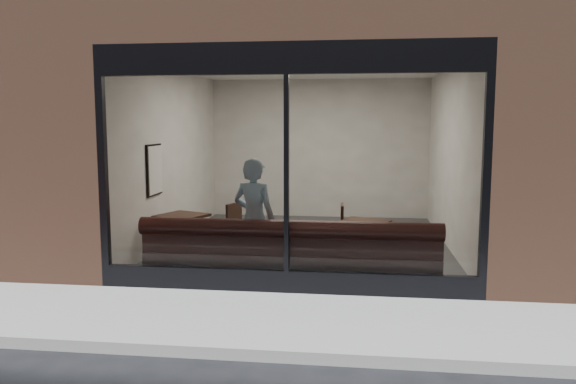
# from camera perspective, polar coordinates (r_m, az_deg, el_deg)

# --- Properties ---
(ground) EXTENTS (120.00, 120.00, 0.00)m
(ground) POSITION_cam_1_polar(r_m,az_deg,el_deg) (5.52, -2.98, -16.47)
(ground) COLOR black
(ground) RESTS_ON ground
(sidewalk_near) EXTENTS (40.00, 2.00, 0.01)m
(sidewalk_near) POSITION_cam_1_polar(r_m,az_deg,el_deg) (6.44, -1.37, -12.90)
(sidewalk_near) COLOR gray
(sidewalk_near) RESTS_ON ground
(kerb_near) EXTENTS (40.00, 0.10, 0.12)m
(kerb_near) POSITION_cam_1_polar(r_m,az_deg,el_deg) (5.45, -3.08, -16.10)
(kerb_near) COLOR gray
(kerb_near) RESTS_ON ground
(host_building_pier_left) EXTENTS (2.50, 12.00, 3.20)m
(host_building_pier_left) POSITION_cam_1_polar(r_m,az_deg,el_deg) (13.80, -12.57, 4.39)
(host_building_pier_left) COLOR brown
(host_building_pier_left) RESTS_ON ground
(host_building_pier_right) EXTENTS (2.50, 12.00, 3.20)m
(host_building_pier_right) POSITION_cam_1_polar(r_m,az_deg,el_deg) (13.30, 19.57, 4.06)
(host_building_pier_right) COLOR brown
(host_building_pier_right) RESTS_ON ground
(host_building_backfill) EXTENTS (5.00, 6.00, 3.20)m
(host_building_backfill) POSITION_cam_1_polar(r_m,az_deg,el_deg) (16.02, 3.95, 4.89)
(host_building_backfill) COLOR brown
(host_building_backfill) RESTS_ON ground
(cafe_floor) EXTENTS (6.00, 6.00, 0.00)m
(cafe_floor) POSITION_cam_1_polar(r_m,az_deg,el_deg) (10.26, 1.96, -5.23)
(cafe_floor) COLOR #2D2D30
(cafe_floor) RESTS_ON ground
(cafe_ceiling) EXTENTS (6.00, 6.00, 0.00)m
(cafe_ceiling) POSITION_cam_1_polar(r_m,az_deg,el_deg) (10.07, 2.04, 12.68)
(cafe_ceiling) COLOR white
(cafe_ceiling) RESTS_ON host_building_upper
(cafe_wall_back) EXTENTS (5.00, 0.00, 5.00)m
(cafe_wall_back) POSITION_cam_1_polar(r_m,az_deg,el_deg) (13.02, 3.19, 4.40)
(cafe_wall_back) COLOR beige
(cafe_wall_back) RESTS_ON ground
(cafe_wall_left) EXTENTS (0.00, 6.00, 6.00)m
(cafe_wall_left) POSITION_cam_1_polar(r_m,az_deg,el_deg) (10.56, -11.61, 3.64)
(cafe_wall_left) COLOR beige
(cafe_wall_left) RESTS_ON ground
(cafe_wall_right) EXTENTS (0.00, 6.00, 6.00)m
(cafe_wall_right) POSITION_cam_1_polar(r_m,az_deg,el_deg) (10.13, 16.20, 3.37)
(cafe_wall_right) COLOR beige
(cafe_wall_right) RESTS_ON ground
(storefront_kick) EXTENTS (5.00, 0.10, 0.30)m
(storefront_kick) POSITION_cam_1_polar(r_m,az_deg,el_deg) (7.38, -0.15, -9.09)
(storefront_kick) COLOR black
(storefront_kick) RESTS_ON ground
(storefront_header) EXTENTS (5.00, 0.10, 0.40)m
(storefront_header) POSITION_cam_1_polar(r_m,az_deg,el_deg) (7.13, -0.16, 13.47)
(storefront_header) COLOR black
(storefront_header) RESTS_ON host_building_upper
(storefront_mullion) EXTENTS (0.06, 0.10, 2.50)m
(storefront_mullion) POSITION_cam_1_polar(r_m,az_deg,el_deg) (7.12, -0.15, 1.79)
(storefront_mullion) COLOR black
(storefront_mullion) RESTS_ON storefront_kick
(storefront_glass) EXTENTS (4.80, 0.00, 4.80)m
(storefront_glass) POSITION_cam_1_polar(r_m,az_deg,el_deg) (7.09, -0.18, 1.77)
(storefront_glass) COLOR white
(storefront_glass) RESTS_ON storefront_kick
(banquette) EXTENTS (4.00, 0.55, 0.45)m
(banquette) POSITION_cam_1_polar(r_m,az_deg,el_deg) (7.74, 0.23, -7.74)
(banquette) COLOR #351713
(banquette) RESTS_ON cafe_floor
(person) EXTENTS (0.72, 0.58, 1.72)m
(person) POSITION_cam_1_polar(r_m,az_deg,el_deg) (7.87, -3.46, -2.78)
(person) COLOR #A5C7DD
(person) RESTS_ON cafe_floor
(cafe_table_left) EXTENTS (0.88, 0.88, 0.04)m
(cafe_table_left) POSITION_cam_1_polar(r_m,az_deg,el_deg) (9.02, -10.75, -2.40)
(cafe_table_left) COLOR black
(cafe_table_left) RESTS_ON cafe_floor
(cafe_table_right) EXTENTS (0.86, 0.86, 0.04)m
(cafe_table_right) POSITION_cam_1_polar(r_m,az_deg,el_deg) (8.35, 7.64, -3.10)
(cafe_table_right) COLOR black
(cafe_table_right) RESTS_ON cafe_floor
(cafe_chair_left) EXTENTS (0.53, 0.53, 0.04)m
(cafe_chair_left) POSITION_cam_1_polar(r_m,az_deg,el_deg) (9.08, -6.49, -5.47)
(cafe_chair_left) COLOR black
(cafe_chair_left) RESTS_ON cafe_floor
(cafe_chair_right) EXTENTS (0.45, 0.45, 0.04)m
(cafe_chair_right) POSITION_cam_1_polar(r_m,az_deg,el_deg) (8.83, 4.23, -5.81)
(cafe_chair_right) COLOR black
(cafe_chair_right) RESTS_ON cafe_floor
(wall_poster) EXTENTS (0.02, 0.60, 0.79)m
(wall_poster) POSITION_cam_1_polar(r_m,az_deg,el_deg) (9.59, -13.34, 2.20)
(wall_poster) COLOR white
(wall_poster) RESTS_ON cafe_wall_left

